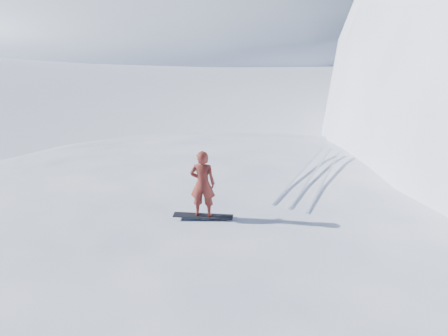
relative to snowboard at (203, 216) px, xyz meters
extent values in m
ellipsoid|color=white|center=(3.74, 1.73, -2.41)|extent=(36.00, 28.00, 4.80)
ellipsoid|color=white|center=(-67.26, 58.73, -2.41)|extent=(120.00, 70.00, 28.00)
ellipsoid|color=white|center=(-37.26, 108.73, -2.41)|extent=(140.00, 90.00, 36.00)
ellipsoid|color=white|center=(-1.26, -3.27, -2.41)|extent=(6.00, 5.40, 0.80)
ellipsoid|color=white|center=(0.74, 4.73, -2.41)|extent=(7.00, 6.30, 1.00)
cube|color=black|center=(0.00, 0.00, 0.00)|extent=(1.58, 1.05, 0.03)
imported|color=maroon|center=(0.00, 0.00, 0.94)|extent=(0.80, 0.71, 1.85)
ellipsoid|color=white|center=(-69.67, 39.80, -2.41)|extent=(9.66, 7.73, 6.76)
cube|color=silver|center=(0.63, 4.71, 0.01)|extent=(1.10, 5.92, 0.04)
cube|color=silver|center=(1.06, 4.71, 0.01)|extent=(1.34, 5.87, 0.04)
cube|color=silver|center=(1.53, 4.71, 0.01)|extent=(1.47, 5.85, 0.04)
camera|label=1|loc=(7.48, -9.78, 5.89)|focal=40.00mm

